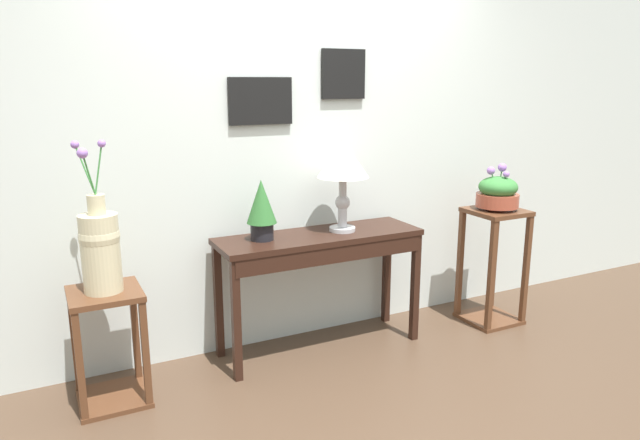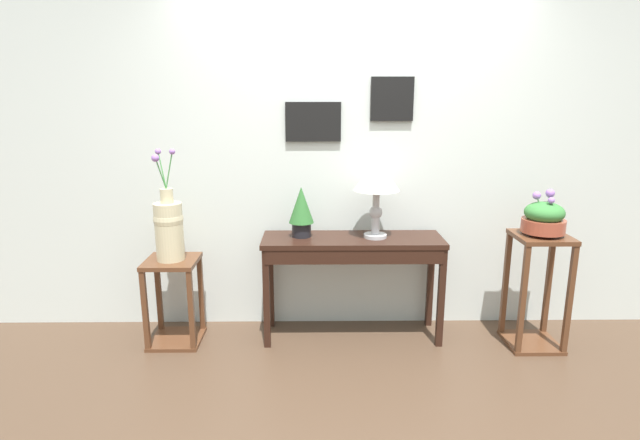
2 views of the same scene
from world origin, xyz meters
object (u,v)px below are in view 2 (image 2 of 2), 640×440
Objects in this scene: pedestal_stand_right at (536,291)px; planter_bowl_wide_right at (544,218)px; pedestal_stand_left at (174,301)px; console_table at (353,253)px; table_lamp at (377,178)px; potted_plant_on_console at (301,210)px; flower_vase_tall_left at (169,225)px.

planter_bowl_wide_right is at bearing -158.40° from pedestal_stand_right.
planter_bowl_wide_right is at bearing -1.78° from pedestal_stand_left.
table_lamp is at bearing 8.71° from console_table.
console_table is 0.55m from table_lamp.
potted_plant_on_console is 0.92m from flower_vase_tall_left.
potted_plant_on_console is 0.58× the size of pedestal_stand_left.
flower_vase_tall_left is at bearing 178.22° from pedestal_stand_right.
planter_bowl_wide_right reaches higher than pedestal_stand_right.
table_lamp is at bearing 172.04° from planter_bowl_wide_right.
planter_bowl_wide_right is (2.55, -0.08, 0.07)m from flower_vase_tall_left.
table_lamp reaches higher than planter_bowl_wide_right.
table_lamp is at bearing 172.04° from pedestal_stand_right.
potted_plant_on_console is at bearing 6.69° from flower_vase_tall_left.
pedestal_stand_right reaches higher than pedestal_stand_left.
pedestal_stand_right is at bearing -5.92° from console_table.
table_lamp reaches higher than pedestal_stand_left.
flower_vase_tall_left is (-0.91, -0.11, -0.09)m from potted_plant_on_console.
potted_plant_on_console is at bearing 171.68° from console_table.
pedestal_stand_left is 2.55m from pedestal_stand_right.
flower_vase_tall_left reaches higher than pedestal_stand_left.
flower_vase_tall_left is (-1.43, -0.08, -0.31)m from table_lamp.
console_table is at bearing -8.32° from potted_plant_on_console.
flower_vase_tall_left is at bearing -177.62° from console_table.
console_table is 0.48m from potted_plant_on_console.
table_lamp is 0.74× the size of flower_vase_tall_left.
flower_vase_tall_left is at bearing -173.31° from potted_plant_on_console.
pedestal_stand_right is at bearing -1.78° from pedestal_stand_left.
planter_bowl_wide_right is (2.55, -0.08, 0.62)m from pedestal_stand_left.
console_table is 1.29m from flower_vase_tall_left.
console_table is 1.32m from pedestal_stand_left.
console_table is 4.04× the size of planter_bowl_wide_right.
planter_bowl_wide_right reaches higher than potted_plant_on_console.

